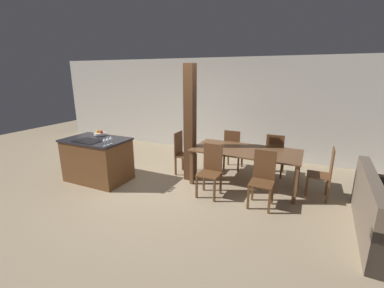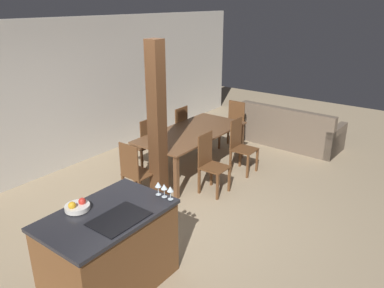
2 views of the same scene
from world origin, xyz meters
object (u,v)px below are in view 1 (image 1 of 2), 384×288
object	(u,v)px
wine_glass_far	(111,138)
dining_chair_near_left	(211,170)
wine_glass_middle	(108,139)
fruit_bowl	(100,133)
dining_chair_foot_end	(324,173)
wine_glass_near	(104,140)
dining_chair_near_right	(263,178)
dining_chair_far_left	(233,149)
timber_post	(190,124)
dining_table	(246,154)
dining_chair_head_end	(183,153)
dining_chair_far_right	(275,155)
kitchen_island	(98,159)

from	to	relation	value
wine_glass_far	dining_chair_near_left	xyz separation A→B (m)	(1.88, 0.57, -0.55)
wine_glass_middle	fruit_bowl	bearing A→B (deg)	143.53
wine_glass_middle	dining_chair_foot_end	size ratio (longest dim) A/B	0.16
dining_chair_near_left	wine_glass_far	bearing A→B (deg)	-163.22
wine_glass_near	dining_chair_near_right	distance (m)	3.01
dining_chair_far_left	dining_chair_near_left	bearing A→B (deg)	90.00
wine_glass_middle	dining_chair_near_right	world-z (taller)	wine_glass_middle
wine_glass_near	timber_post	xyz separation A→B (m)	(1.20, 1.26, 0.18)
wine_glass_middle	dining_chair_foot_end	distance (m)	4.12
fruit_bowl	wine_glass_far	world-z (taller)	wine_glass_far
dining_chair_near_left	dining_table	bearing A→B (deg)	56.56
wine_glass_far	dining_chair_head_end	bearing A→B (deg)	55.19
dining_chair_far_right	wine_glass_far	bearing A→B (deg)	35.56
dining_table	dining_chair_near_left	size ratio (longest dim) A/B	2.19
wine_glass_middle	dining_chair_far_right	size ratio (longest dim) A/B	0.16
dining_chair_far_right	fruit_bowl	bearing A→B (deg)	23.76
fruit_bowl	wine_glass_far	bearing A→B (deg)	-31.83
wine_glass_middle	dining_chair_head_end	bearing A→B (deg)	56.91
dining_chair_near_right	dining_chair_far_left	distance (m)	1.77
timber_post	fruit_bowl	bearing A→B (deg)	-162.25
wine_glass_near	timber_post	distance (m)	1.75
timber_post	wine_glass_near	bearing A→B (deg)	-133.77
wine_glass_near	wine_glass_middle	xyz separation A→B (m)	(0.00, 0.09, 0.00)
dining_chair_far_left	timber_post	xyz separation A→B (m)	(-0.68, -0.96, 0.73)
fruit_bowl	wine_glass_middle	distance (m)	0.92
dining_chair_foot_end	dining_table	bearing A→B (deg)	-90.00
fruit_bowl	wine_glass_near	size ratio (longest dim) A/B	1.64
fruit_bowl	dining_table	size ratio (longest dim) A/B	0.12
wine_glass_middle	dining_chair_far_left	size ratio (longest dim) A/B	0.16
dining_chair_near_right	dining_table	bearing A→B (deg)	123.44
wine_glass_far	timber_post	xyz separation A→B (m)	(1.20, 1.08, 0.18)
dining_chair_near_right	dining_chair_far_left	xyz separation A→B (m)	(-0.97, 1.48, 0.00)
dining_chair_near_left	dining_chair_far_left	distance (m)	1.48
dining_chair_far_left	dining_chair_foot_end	size ratio (longest dim) A/B	1.00
dining_chair_far_right	timber_post	bearing A→B (deg)	30.17
wine_glass_near	dining_chair_near_left	xyz separation A→B (m)	(1.88, 0.74, -0.55)
dining_chair_near_right	dining_chair_far_right	distance (m)	1.48
kitchen_island	wine_glass_far	distance (m)	0.86
dining_chair_near_right	wine_glass_near	bearing A→B (deg)	-165.43
kitchen_island	dining_chair_foot_end	xyz separation A→B (m)	(4.43, 1.12, 0.04)
dining_chair_near_left	dining_chair_foot_end	bearing A→B (deg)	20.71
wine_glass_near	timber_post	world-z (taller)	timber_post
dining_chair_foot_end	fruit_bowl	bearing A→B (deg)	-79.52
dining_chair_near_right	dining_chair_near_left	bearing A→B (deg)	180.00
dining_chair_far_right	dining_chair_head_end	distance (m)	2.09
fruit_bowl	dining_chair_far_right	xyz separation A→B (m)	(3.60, 1.58, -0.47)
dining_chair_far_right	dining_chair_foot_end	distance (m)	1.22
fruit_bowl	dining_chair_far_left	xyz separation A→B (m)	(2.63, 1.58, -0.47)
kitchen_island	dining_chair_near_right	world-z (taller)	dining_chair_near_right
dining_chair_head_end	timber_post	distance (m)	0.82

